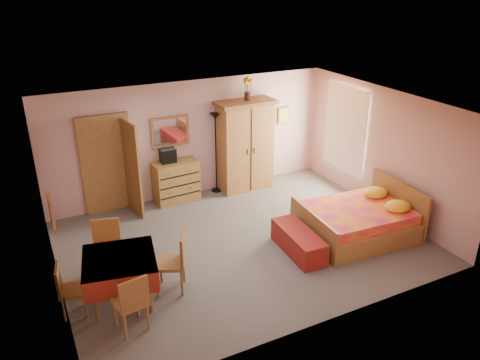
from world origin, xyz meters
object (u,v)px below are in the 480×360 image
chair_west (73,290)px  chair_east (170,262)px  wall_mirror (170,131)px  chair_north (107,251)px  bench (298,242)px  sunflower_vase (247,89)px  chest_of_drawers (176,181)px  bed (357,213)px  dining_table (121,280)px  chair_south (130,301)px  wardrobe (245,146)px  stereo (168,156)px  floor_lamp (216,153)px

chair_west → chair_east: (1.47, -0.08, 0.08)m
wall_mirror → chair_north: bearing=-129.5°
chair_north → chair_west: chair_north is taller
bench → sunflower_vase: bearing=80.9°
chest_of_drawers → bed: (2.59, -2.99, 0.01)m
chair_west → chair_north: bearing=147.5°
dining_table → chair_south: size_ratio=1.14×
chair_east → wardrobe: bearing=-19.1°
chest_of_drawers → stereo: size_ratio=3.00×
wardrobe → chair_north: wardrobe is taller
sunflower_vase → dining_table: size_ratio=0.48×
bench → floor_lamp: bearing=94.8°
bench → dining_table: size_ratio=1.20×
bench → chair_east: 2.43m
chair_east → wall_mirror: bearing=4.8°
wall_mirror → bench: (1.26, -3.23, -1.34)m
sunflower_vase → chair_east: sunflower_vase is taller
chair_north → chair_west: 0.97m
wall_mirror → dining_table: (-1.93, -3.19, -1.16)m
bed → chair_north: 4.62m
chest_of_drawers → stereo: bearing=154.0°
bench → chair_north: chair_north is taller
bench → chair_east: size_ratio=1.27×
chest_of_drawers → wall_mirror: size_ratio=1.15×
floor_lamp → chair_west: (-3.62, -3.02, -0.51)m
chest_of_drawers → wall_mirror: (0.00, 0.21, 1.09)m
floor_lamp → chair_north: floor_lamp is taller
bench → dining_table: dining_table is taller
wall_mirror → chair_east: bearing=-110.3°
floor_lamp → chair_west: size_ratio=2.22×
chair_south → chair_west: bearing=124.1°
floor_lamp → chair_south: size_ratio=2.01×
wall_mirror → chair_east: wall_mirror is taller
wall_mirror → chair_north: wall_mirror is taller
wardrobe → chair_west: (-4.30, -2.90, -0.63)m
stereo → chair_east: 3.30m
dining_table → chair_north: size_ratio=1.08×
sunflower_vase → bed: (0.86, -2.93, -1.88)m
floor_lamp → chair_north: (-2.97, -2.31, -0.44)m
wall_mirror → stereo: (-0.13, -0.16, -0.48)m
chair_north → chair_south: bearing=105.4°
chair_south → chest_of_drawers: bearing=51.5°
bench → chair_south: chair_south is taller
floor_lamp → wardrobe: bearing=-9.9°
wardrobe → dining_table: wardrobe is taller
wardrobe → bed: 3.12m
floor_lamp → sunflower_vase: size_ratio=3.68×
chest_of_drawers → chair_south: bearing=-122.3°
bed → chair_north: size_ratio=2.08×
bench → chair_west: (-3.88, 0.06, 0.21)m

